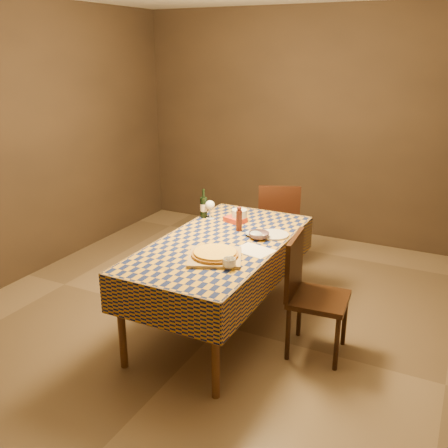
# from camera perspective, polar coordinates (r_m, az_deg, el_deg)

# --- Properties ---
(room) EXTENTS (5.00, 5.10, 2.70)m
(room) POSITION_cam_1_polar(r_m,az_deg,el_deg) (3.80, -0.34, 6.19)
(room) COLOR brown
(room) RESTS_ON ground
(dining_table) EXTENTS (0.94, 1.84, 0.77)m
(dining_table) POSITION_cam_1_polar(r_m,az_deg,el_deg) (4.00, -0.32, -3.00)
(dining_table) COLOR brown
(dining_table) RESTS_ON ground
(cutting_board) EXTENTS (0.50, 0.50, 0.02)m
(cutting_board) POSITION_cam_1_polar(r_m,az_deg,el_deg) (3.65, -1.02, -3.80)
(cutting_board) COLOR #A4864D
(cutting_board) RESTS_ON dining_table
(pizza) EXTENTS (0.44, 0.44, 0.03)m
(pizza) POSITION_cam_1_polar(r_m,az_deg,el_deg) (3.64, -1.03, -3.39)
(pizza) COLOR #A0621A
(pizza) RESTS_ON cutting_board
(pepper_mill) EXTENTS (0.06, 0.06, 0.21)m
(pepper_mill) POSITION_cam_1_polar(r_m,az_deg,el_deg) (4.18, 1.73, 0.54)
(pepper_mill) COLOR #481910
(pepper_mill) RESTS_ON dining_table
(bowl) EXTENTS (0.21, 0.21, 0.05)m
(bowl) POSITION_cam_1_polar(r_m,az_deg,el_deg) (4.03, 4.01, -1.31)
(bowl) COLOR #5E454F
(bowl) RESTS_ON dining_table
(wine_glass) EXTENTS (0.09, 0.09, 0.17)m
(wine_glass) POSITION_cam_1_polar(r_m,az_deg,el_deg) (4.47, -1.61, 2.10)
(wine_glass) COLOR white
(wine_glass) RESTS_ON dining_table
(wine_bottle) EXTENTS (0.08, 0.08, 0.26)m
(wine_bottle) POSITION_cam_1_polar(r_m,az_deg,el_deg) (4.52, -2.34, 1.98)
(wine_bottle) COLOR black
(wine_bottle) RESTS_ON dining_table
(deli_tub) EXTENTS (0.16, 0.16, 0.11)m
(deli_tub) POSITION_cam_1_polar(r_m,az_deg,el_deg) (4.41, 1.77, 0.96)
(deli_tub) COLOR silver
(deli_tub) RESTS_ON dining_table
(takeout_container) EXTENTS (0.21, 0.17, 0.05)m
(takeout_container) POSITION_cam_1_polar(r_m,az_deg,el_deg) (4.41, 1.30, 0.50)
(takeout_container) COLOR #B93518
(takeout_container) RESTS_ON dining_table
(white_plate) EXTENTS (0.32, 0.32, 0.01)m
(white_plate) POSITION_cam_1_polar(r_m,az_deg,el_deg) (4.11, 5.70, -1.22)
(white_plate) COLOR silver
(white_plate) RESTS_ON dining_table
(tumbler) EXTENTS (0.10, 0.10, 0.07)m
(tumbler) POSITION_cam_1_polar(r_m,az_deg,el_deg) (3.48, 0.61, -4.51)
(tumbler) COLOR white
(tumbler) RESTS_ON dining_table
(flour_patch) EXTENTS (0.32, 0.27, 0.00)m
(flour_patch) POSITION_cam_1_polar(r_m,az_deg,el_deg) (3.80, 3.47, -3.02)
(flour_patch) COLOR white
(flour_patch) RESTS_ON dining_table
(flour_bag) EXTENTS (0.18, 0.16, 0.04)m
(flour_bag) POSITION_cam_1_polar(r_m,az_deg,el_deg) (4.08, 3.42, -1.12)
(flour_bag) COLOR #98A9C3
(flour_bag) RESTS_ON dining_table
(chair_far) EXTENTS (0.55, 0.55, 0.93)m
(chair_far) POSITION_cam_1_polar(r_m,az_deg,el_deg) (5.23, 6.21, 0.34)
(chair_far) COLOR black
(chair_far) RESTS_ON ground
(chair_right) EXTENTS (0.46, 0.46, 0.93)m
(chair_right) POSITION_cam_1_polar(r_m,az_deg,el_deg) (3.81, 9.61, -7.31)
(chair_right) COLOR black
(chair_right) RESTS_ON ground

